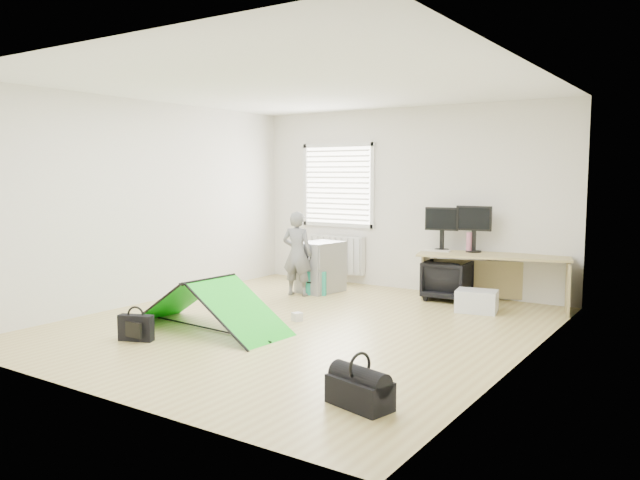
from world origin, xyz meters
The scene contains 18 objects.
ground centered at (0.00, 0.00, 0.00)m, with size 5.50×5.50×0.00m, color tan.
back_wall centered at (0.00, 2.75, 1.35)m, with size 5.00×0.02×2.70m, color silver.
window centered at (-1.20, 2.71, 1.55)m, with size 1.20×0.06×1.20m, color silver.
radiator centered at (-1.20, 2.67, 0.45)m, with size 1.00×0.12×0.60m, color silver.
desk centered at (1.43, 2.39, 0.33)m, with size 1.95×0.62×0.66m, color tan.
filing_cabinet centered at (-0.95, 1.84, 0.37)m, with size 0.47×0.63×0.74m, color gray.
monitor_left centered at (0.69, 2.43, 0.89)m, with size 0.46×0.10×0.44m, color black.
monitor_right centered at (1.13, 2.50, 0.90)m, with size 0.48×0.11×0.46m, color black.
keyboard centered at (0.66, 2.30, 0.67)m, with size 0.40×0.14×0.02m, color beige.
thermos centered at (1.07, 2.47, 0.80)m, with size 0.08×0.08×0.27m, color #B1637C.
office_chair centered at (0.84, 2.31, 0.28)m, with size 0.59×0.61×0.55m, color black.
person centered at (-1.07, 1.42, 0.60)m, with size 0.44×0.29×1.21m, color slate.
kite centered at (-0.73, -0.73, 0.29)m, with size 1.85×0.81×0.57m, color #12C417, non-canonical shape.
storage_crate centered at (1.44, 1.79, 0.14)m, with size 0.50×0.35×0.28m, color silver.
tote_bag centered at (-0.86, 1.60, 0.17)m, with size 0.29×0.13×0.34m, color #209976.
laptop_bag centered at (-1.04, -1.49, 0.14)m, with size 0.36×0.11×0.27m, color black.
white_box centered at (-0.15, 0.15, 0.05)m, with size 0.10×0.10×0.10m, color silver.
duffel_bag centered at (1.82, -1.80, 0.11)m, with size 0.50×0.25×0.22m, color black.
Camera 1 is at (4.06, -5.70, 1.73)m, focal length 35.00 mm.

